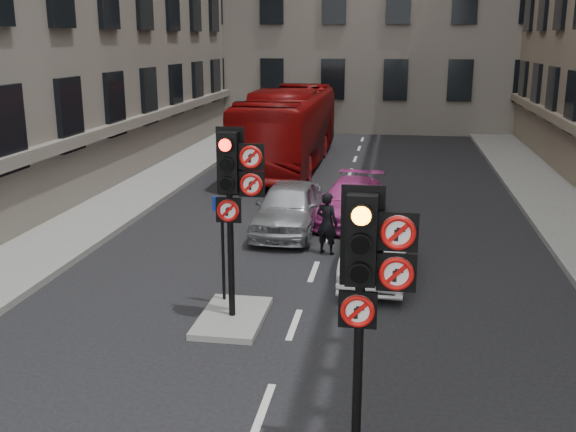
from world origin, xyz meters
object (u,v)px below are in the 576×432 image
(signal_near, at_px, (368,270))
(car_white, at_px, (376,249))
(motorcyclist, at_px, (327,223))
(car_silver, at_px, (289,207))
(motorcycle, at_px, (363,235))
(car_pink, at_px, (352,201))
(info_sign, at_px, (222,234))
(signal_far, at_px, (234,183))
(bus_red, at_px, (288,128))

(signal_near, distance_m, car_white, 7.25)
(signal_near, xyz_separation_m, motorcyclist, (-1.34, 8.41, -1.80))
(car_silver, xyz_separation_m, motorcyclist, (1.24, -1.78, 0.09))
(car_white, bearing_deg, car_silver, 129.87)
(car_white, bearing_deg, motorcycle, 105.11)
(car_pink, relative_size, info_sign, 1.92)
(car_silver, bearing_deg, motorcyclist, -53.88)
(signal_far, height_order, car_pink, signal_far)
(signal_far, relative_size, car_silver, 0.87)
(bus_red, relative_size, motorcyclist, 7.33)
(signal_far, relative_size, bus_red, 0.31)
(bus_red, xyz_separation_m, motorcyclist, (2.82, -11.52, -0.82))
(signal_near, xyz_separation_m, signal_far, (-2.60, 4.00, 0.12))
(motorcycle, relative_size, motorcyclist, 1.01)
(bus_red, bearing_deg, car_white, -72.21)
(car_white, relative_size, car_pink, 0.95)
(signal_far, distance_m, motorcycle, 5.50)
(car_pink, relative_size, motorcyclist, 2.60)
(car_white, bearing_deg, signal_near, -87.51)
(signal_far, distance_m, car_white, 4.42)
(signal_near, bearing_deg, signal_far, 123.02)
(signal_far, xyz_separation_m, motorcyclist, (1.26, 4.41, -1.92))
(bus_red, xyz_separation_m, motorcycle, (3.72, -11.39, -1.12))
(car_pink, height_order, motorcycle, car_pink)
(signal_near, height_order, car_silver, signal_near)
(bus_red, bearing_deg, motorcyclist, -75.98)
(motorcyclist, bearing_deg, signal_far, 95.49)
(motorcycle, bearing_deg, car_silver, 137.97)
(car_white, relative_size, motorcycle, 2.43)
(signal_near, xyz_separation_m, motorcycle, (-0.44, 8.54, -2.10))
(car_white, bearing_deg, signal_far, -128.39)
(signal_near, relative_size, car_white, 0.92)
(signal_far, xyz_separation_m, motorcycle, (2.16, 4.54, -2.22))
(info_sign, bearing_deg, car_silver, 98.45)
(signal_far, bearing_deg, car_white, 49.71)
(car_silver, bearing_deg, car_white, -50.64)
(motorcyclist, xyz_separation_m, info_sign, (-1.70, -3.67, 0.71))
(car_silver, distance_m, car_white, 4.07)
(car_pink, xyz_separation_m, bus_red, (-3.22, 8.26, 1.01))
(signal_far, bearing_deg, signal_near, -56.98)
(bus_red, relative_size, motorcycle, 7.23)
(signal_far, height_order, motorcyclist, signal_far)
(car_pink, bearing_deg, motorcyclist, -91.11)
(info_sign, bearing_deg, motorcyclist, 78.45)
(car_pink, distance_m, motorcycle, 3.17)
(motorcycle, xyz_separation_m, info_sign, (-2.60, -3.80, 1.02))
(bus_red, height_order, info_sign, bus_red)
(car_silver, relative_size, info_sign, 1.93)
(car_pink, xyz_separation_m, motorcyclist, (-0.40, -3.26, 0.19))
(signal_far, xyz_separation_m, info_sign, (-0.44, 0.74, -1.21))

